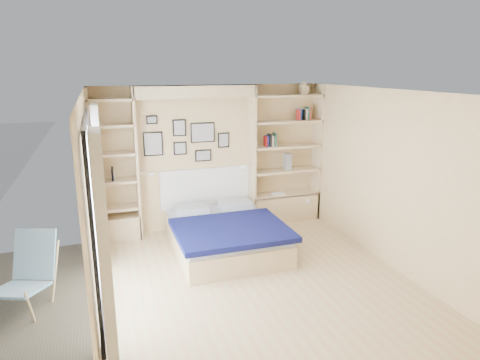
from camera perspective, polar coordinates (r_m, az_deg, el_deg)
name	(u,v)px	position (r m, az deg, el deg)	size (l,w,h in m)	color
ground	(255,281)	(5.92, 2.04, -13.25)	(4.50, 4.50, 0.00)	tan
room_shell	(200,179)	(6.79, -5.42, 0.19)	(4.50, 4.50, 4.50)	#D5B580
bed	(225,234)	(6.73, -2.05, -7.17)	(1.65, 2.17, 1.07)	#DDBE89
photo_gallery	(186,139)	(7.34, -7.28, 5.44)	(1.48, 0.02, 0.82)	black
reading_lamps	(198,170)	(7.26, -5.63, 1.33)	(1.92, 0.12, 0.15)	silver
shelf_decor	(275,131)	(7.64, 4.71, 6.57)	(3.49, 0.23, 2.03)	maroon
deck_chair	(27,272)	(5.77, -26.57, -10.97)	(0.81, 1.01, 0.89)	tan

